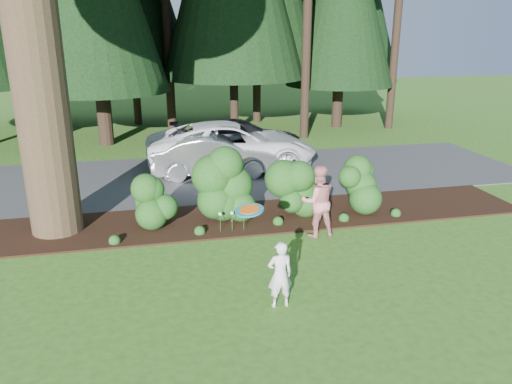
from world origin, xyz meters
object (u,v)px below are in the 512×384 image
car_silver_wagon (215,156)px  child (280,274)px  car_dark_suv (240,139)px  frisbee (249,210)px  car_white_suv (232,146)px  adult (317,201)px

car_silver_wagon → child: (-0.03, -8.76, -0.10)m
car_dark_suv → frisbee: (-1.90, -10.96, 1.12)m
car_white_suv → frisbee: bearing=174.4°
adult → car_silver_wagon: bearing=-73.1°
car_white_suv → frisbee: (-1.32, -9.47, 1.03)m
car_silver_wagon → adult: (1.73, -5.74, 0.16)m
car_white_suv → adult: bearing=-169.1°
car_dark_suv → child: (-1.35, -11.06, -0.14)m
car_dark_suv → car_white_suv: bearing=151.7°
car_white_suv → car_dark_suv: (0.58, 1.49, -0.09)m
car_dark_suv → child: 11.14m
car_silver_wagon → car_dark_suv: 2.65m
adult → car_white_suv: bearing=-81.3°
adult → frisbee: frisbee is taller
car_silver_wagon → child: bearing=-177.3°
car_white_suv → car_dark_suv: size_ratio=1.17×
car_silver_wagon → car_dark_suv: car_dark_suv is taller
adult → frisbee: size_ratio=3.49×
car_white_suv → car_silver_wagon: bearing=139.8°
car_white_suv → frisbee: 9.62m
car_dark_suv → child: bearing=166.0°
car_dark_suv → frisbee: frisbee is taller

